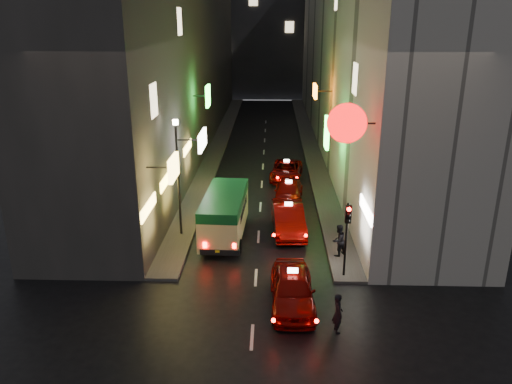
# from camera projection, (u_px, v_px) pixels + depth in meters

# --- Properties ---
(building_left) EXTENTS (7.70, 52.00, 18.00)m
(building_left) POSITION_uv_depth(u_px,v_px,m) (175.00, 44.00, 44.08)
(building_left) COLOR #3C3836
(building_left) RESTS_ON ground
(building_right) EXTENTS (8.03, 52.00, 18.00)m
(building_right) POSITION_uv_depth(u_px,v_px,m) (356.00, 45.00, 43.61)
(building_right) COLOR #A9A39B
(building_right) RESTS_ON ground
(building_far) EXTENTS (30.00, 10.00, 22.00)m
(building_far) POSITION_uv_depth(u_px,v_px,m) (268.00, 19.00, 73.38)
(building_far) COLOR #323136
(building_far) RESTS_ON ground
(sidewalk_left) EXTENTS (1.50, 52.00, 0.15)m
(sidewalk_left) POSITION_uv_depth(u_px,v_px,m) (219.00, 143.00, 46.93)
(sidewalk_left) COLOR #484643
(sidewalk_left) RESTS_ON ground
(sidewalk_right) EXTENTS (1.50, 52.00, 0.15)m
(sidewalk_right) POSITION_uv_depth(u_px,v_px,m) (310.00, 144.00, 46.68)
(sidewalk_right) COLOR #484643
(sidewalk_right) RESTS_ON ground
(minibus) EXTENTS (2.25, 5.81, 2.47)m
(minibus) POSITION_uv_depth(u_px,v_px,m) (225.00, 211.00, 26.43)
(minibus) COLOR tan
(minibus) RESTS_ON ground
(taxi_near) EXTENTS (2.34, 5.54, 1.92)m
(taxi_near) POSITION_uv_depth(u_px,v_px,m) (292.00, 286.00, 20.33)
(taxi_near) COLOR #680502
(taxi_near) RESTS_ON ground
(taxi_second) EXTENTS (2.67, 5.80, 1.97)m
(taxi_second) POSITION_uv_depth(u_px,v_px,m) (288.00, 216.00, 27.38)
(taxi_second) COLOR #680502
(taxi_second) RESTS_ON ground
(taxi_third) EXTENTS (2.28, 4.78, 1.65)m
(taxi_third) POSITION_uv_depth(u_px,v_px,m) (289.00, 191.00, 31.96)
(taxi_third) COLOR #680502
(taxi_third) RESTS_ON ground
(taxi_far) EXTENTS (2.51, 4.92, 1.67)m
(taxi_far) POSITION_uv_depth(u_px,v_px,m) (286.00, 169.00, 36.48)
(taxi_far) COLOR #680502
(taxi_far) RESTS_ON ground
(pedestrian_crossing) EXTENTS (0.49, 0.66, 1.80)m
(pedestrian_crossing) POSITION_uv_depth(u_px,v_px,m) (338.00, 311.00, 18.58)
(pedestrian_crossing) COLOR black
(pedestrian_crossing) RESTS_ON ground
(pedestrian_sidewalk) EXTENTS (0.80, 0.78, 1.82)m
(pedestrian_sidewalk) POSITION_uv_depth(u_px,v_px,m) (339.00, 238.00, 24.29)
(pedestrian_sidewalk) COLOR black
(pedestrian_sidewalk) RESTS_ON sidewalk_right
(traffic_light) EXTENTS (0.26, 0.43, 3.50)m
(traffic_light) POSITION_uv_depth(u_px,v_px,m) (347.00, 225.00, 21.74)
(traffic_light) COLOR black
(traffic_light) RESTS_ON sidewalk_right
(lamp_post) EXTENTS (0.28, 0.28, 6.22)m
(lamp_post) POSITION_uv_depth(u_px,v_px,m) (178.00, 170.00, 25.91)
(lamp_post) COLOR black
(lamp_post) RESTS_ON sidewalk_left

